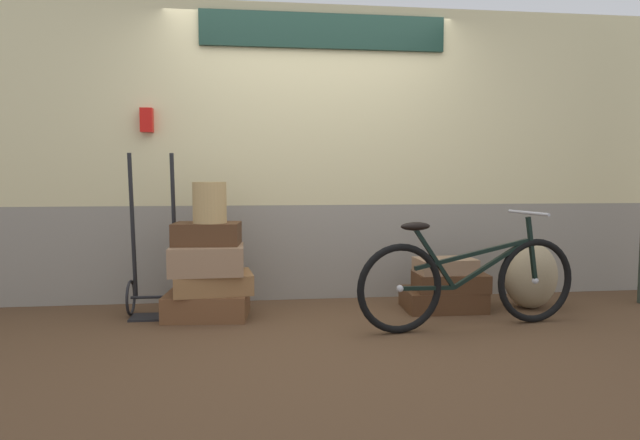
% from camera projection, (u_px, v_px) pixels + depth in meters
% --- Properties ---
extents(ground, '(9.71, 5.20, 0.06)m').
position_uv_depth(ground, '(322.00, 325.00, 4.08)').
color(ground, '#513823').
extents(station_building, '(7.71, 0.74, 2.59)m').
position_uv_depth(station_building, '(312.00, 154.00, 4.81)').
color(station_building, gray).
rests_on(station_building, ground).
extents(suitcase_0, '(0.66, 0.51, 0.19)m').
position_uv_depth(suitcase_0, '(207.00, 305.00, 4.18)').
color(suitcase_0, brown).
rests_on(suitcase_0, ground).
extents(suitcase_1, '(0.64, 0.49, 0.15)m').
position_uv_depth(suitcase_1, '(213.00, 283.00, 4.18)').
color(suitcase_1, olive).
rests_on(suitcase_1, suitcase_0).
extents(suitcase_2, '(0.56, 0.44, 0.22)m').
position_uv_depth(suitcase_2, '(207.00, 260.00, 4.14)').
color(suitcase_2, '#937051').
rests_on(suitcase_2, suitcase_1).
extents(suitcase_3, '(0.53, 0.38, 0.17)m').
position_uv_depth(suitcase_3, '(207.00, 234.00, 4.17)').
color(suitcase_3, '#4C2D19').
rests_on(suitcase_3, suitcase_2).
extents(suitcase_4, '(0.65, 0.46, 0.17)m').
position_uv_depth(suitcase_4, '(443.00, 299.00, 4.43)').
color(suitcase_4, '#4C2D19').
rests_on(suitcase_4, ground).
extents(suitcase_5, '(0.60, 0.41, 0.14)m').
position_uv_depth(suitcase_5, '(450.00, 281.00, 4.40)').
color(suitcase_5, '#4C2D19').
rests_on(suitcase_5, suitcase_4).
extents(suitcase_6, '(0.48, 0.32, 0.12)m').
position_uv_depth(suitcase_6, '(445.00, 266.00, 4.37)').
color(suitcase_6, '#937051').
rests_on(suitcase_6, suitcase_5).
extents(wicker_basket, '(0.26, 0.26, 0.32)m').
position_uv_depth(wicker_basket, '(210.00, 202.00, 4.13)').
color(wicker_basket, tan).
rests_on(wicker_basket, suitcase_3).
extents(luggage_trolley, '(0.40, 0.36, 1.28)m').
position_uv_depth(luggage_trolley, '(154.00, 278.00, 4.23)').
color(luggage_trolley, black).
rests_on(luggage_trolley, ground).
extents(burlap_sack, '(0.44, 0.38, 0.55)m').
position_uv_depth(burlap_sack, '(530.00, 275.00, 4.46)').
color(burlap_sack, '#9E8966').
rests_on(burlap_sack, ground).
extents(bicycle, '(1.72, 0.46, 0.84)m').
position_uv_depth(bicycle, '(469.00, 281.00, 3.87)').
color(bicycle, black).
rests_on(bicycle, ground).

